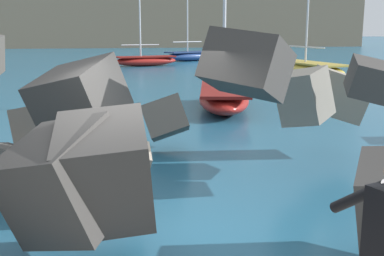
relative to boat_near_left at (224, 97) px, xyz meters
name	(u,v)px	position (x,y,z in m)	size (l,w,h in m)	color
ground_plane	(149,235)	(-3.64, -10.15, -0.46)	(400.00, 400.00, 0.00)	#235B7A
breakwater_jetty	(64,141)	(-4.82, -9.02, 0.68)	(29.70, 7.63, 2.88)	gray
boat_near_left	(224,97)	(0.00, 0.00, 0.00)	(2.84, 5.48, 5.76)	maroon
boat_near_centre	(309,69)	(7.98, 10.55, 0.06)	(2.96, 6.60, 7.50)	#EAC64C
boat_mid_left	(145,60)	(-0.93, 21.82, -0.01)	(5.41, 2.79, 5.58)	maroon
boat_mid_centre	(191,55)	(3.84, 27.63, 0.05)	(5.67, 4.08, 7.74)	navy
mooring_buoy_inner	(364,83)	(8.59, 5.40, -0.24)	(0.44, 0.44, 0.44)	silver
headland_bluff	(152,4)	(5.65, 80.38, 7.47)	(71.74, 37.91, 15.82)	#756651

